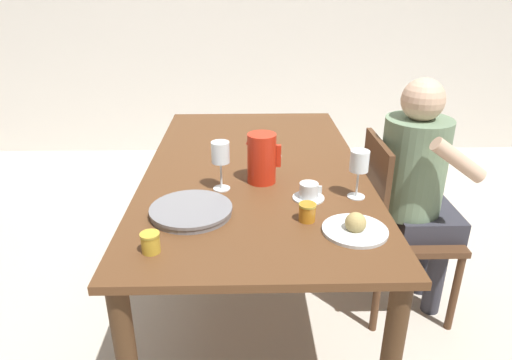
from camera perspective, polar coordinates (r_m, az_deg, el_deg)
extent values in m
plane|color=beige|center=(2.51, -0.15, -14.67)|extent=(20.00, 20.00, 0.00)
cube|color=silver|center=(4.31, -0.87, 20.43)|extent=(10.00, 0.06, 2.60)
cube|color=brown|center=(2.12, -0.17, 1.34)|extent=(0.99, 1.79, 0.03)
cylinder|color=#472D19|center=(3.07, -8.63, 0.66)|extent=(0.07, 0.07, 0.74)
cylinder|color=#472D19|center=(3.08, 7.63, 0.81)|extent=(0.07, 0.07, 0.74)
cylinder|color=#51331E|center=(2.68, 20.50, -8.21)|extent=(0.04, 0.04, 0.42)
cylinder|color=#51331E|center=(2.40, 23.59, -12.82)|extent=(0.04, 0.04, 0.42)
cylinder|color=#51331E|center=(2.57, 12.72, -8.65)|extent=(0.04, 0.04, 0.42)
cylinder|color=#51331E|center=(2.28, 14.87, -13.63)|extent=(0.04, 0.04, 0.42)
cube|color=#51331E|center=(2.36, 18.62, -6.23)|extent=(0.42, 0.42, 0.03)
cube|color=#51331E|center=(2.19, 14.59, -0.91)|extent=(0.03, 0.39, 0.46)
cylinder|color=#33333D|center=(2.60, 20.30, -8.86)|extent=(0.09, 0.09, 0.45)
cylinder|color=#33333D|center=(2.48, 21.57, -10.83)|extent=(0.09, 0.09, 0.45)
cube|color=#33333D|center=(2.38, 20.18, -4.55)|extent=(0.30, 0.34, 0.11)
cylinder|color=slate|center=(2.24, 19.02, 1.57)|extent=(0.30, 0.30, 0.46)
sphere|color=#D6AD8E|center=(2.14, 20.16, 9.39)|extent=(0.19, 0.19, 0.19)
cylinder|color=#D6AD8E|center=(2.05, 23.95, 2.28)|extent=(0.25, 0.06, 0.20)
cylinder|color=red|center=(1.92, 0.72, 2.73)|extent=(0.12, 0.12, 0.21)
cube|color=red|center=(1.92, 2.84, 3.04)|extent=(0.02, 0.02, 0.10)
cone|color=red|center=(1.89, -0.75, 5.13)|extent=(0.04, 0.04, 0.04)
cylinder|color=white|center=(1.90, -4.32, -1.06)|extent=(0.07, 0.07, 0.00)
cylinder|color=white|center=(1.87, -4.37, 0.60)|extent=(0.01, 0.01, 0.11)
cylinder|color=white|center=(1.83, -4.47, 3.48)|extent=(0.07, 0.07, 0.09)
cylinder|color=white|center=(1.87, 12.38, -2.02)|extent=(0.07, 0.07, 0.00)
cylinder|color=white|center=(1.84, 12.54, -0.43)|extent=(0.01, 0.01, 0.11)
cylinder|color=white|center=(1.81, 12.81, 2.35)|extent=(0.07, 0.07, 0.08)
cylinder|color=gold|center=(1.81, 12.75, 1.80)|extent=(0.06, 0.06, 0.05)
cylinder|color=silver|center=(1.82, 6.56, -2.23)|extent=(0.13, 0.13, 0.01)
cylinder|color=silver|center=(1.81, 6.61, -1.28)|extent=(0.07, 0.07, 0.06)
cube|color=silver|center=(1.81, 8.00, -1.18)|extent=(0.01, 0.01, 0.03)
cylinder|color=silver|center=(2.24, 1.58, 3.03)|extent=(0.13, 0.13, 0.01)
cylinder|color=silver|center=(2.22, 1.58, 3.83)|extent=(0.07, 0.07, 0.06)
cube|color=silver|center=(2.23, 2.72, 3.91)|extent=(0.01, 0.01, 0.03)
cylinder|color=gray|center=(1.71, -8.10, -4.01)|extent=(0.30, 0.30, 0.02)
cylinder|color=gray|center=(1.70, -8.13, -3.56)|extent=(0.31, 0.31, 0.01)
cylinder|color=silver|center=(1.62, 12.25, -6.17)|extent=(0.23, 0.23, 0.01)
sphere|color=tan|center=(1.60, 12.35, -5.24)|extent=(0.07, 0.07, 0.07)
cylinder|color=gold|center=(1.50, -13.05, -7.63)|extent=(0.06, 0.06, 0.07)
cylinder|color=gold|center=(1.48, -13.16, -6.66)|extent=(0.06, 0.06, 0.01)
cylinder|color=#C67A1E|center=(1.65, 6.41, -4.03)|extent=(0.06, 0.06, 0.07)
cylinder|color=gold|center=(1.63, 6.46, -3.11)|extent=(0.06, 0.06, 0.01)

